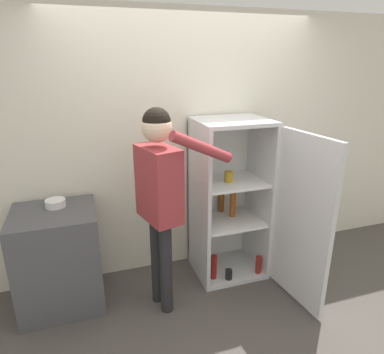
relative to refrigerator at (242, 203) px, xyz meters
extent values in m
plane|color=#4C4742|center=(-0.42, -0.54, -0.78)|extent=(12.00, 12.00, 0.00)
cube|color=silver|center=(-0.42, 0.44, 0.49)|extent=(7.00, 0.06, 2.55)
cube|color=silver|center=(-0.09, 0.10, -0.76)|extent=(0.67, 0.59, 0.04)
cube|color=silver|center=(-0.09, 0.10, 0.78)|extent=(0.67, 0.59, 0.04)
cube|color=white|center=(-0.09, 0.38, 0.01)|extent=(0.67, 0.03, 1.51)
cube|color=silver|center=(-0.41, 0.10, 0.01)|extent=(0.04, 0.59, 1.51)
cube|color=silver|center=(0.23, 0.10, 0.01)|extent=(0.03, 0.59, 1.51)
cube|color=white|center=(-0.09, 0.10, -0.21)|extent=(0.60, 0.52, 0.02)
cube|color=white|center=(-0.09, 0.10, 0.20)|extent=(0.60, 0.52, 0.02)
cube|color=silver|center=(0.30, -0.53, 0.01)|extent=(0.11, 0.67, 1.51)
cylinder|color=black|center=(-0.17, -0.11, -0.69)|extent=(0.07, 0.07, 0.10)
cylinder|color=#B78C1E|center=(-0.13, 0.07, 0.26)|extent=(0.08, 0.08, 0.10)
cylinder|color=#9E4C19|center=(-0.09, 0.30, -0.07)|extent=(0.06, 0.06, 0.26)
cylinder|color=black|center=(-0.30, 0.29, 0.28)|extent=(0.07, 0.07, 0.13)
cylinder|color=#9E4C19|center=(-0.03, 0.15, -0.07)|extent=(0.06, 0.06, 0.26)
cylinder|color=maroon|center=(-0.30, -0.05, -0.62)|extent=(0.06, 0.06, 0.25)
cylinder|color=maroon|center=(0.16, -0.11, -0.65)|extent=(0.06, 0.06, 0.19)
cylinder|color=#1E5123|center=(-0.34, 0.26, -0.66)|extent=(0.05, 0.05, 0.17)
cylinder|color=#262628|center=(-0.89, -0.15, -0.35)|extent=(0.11, 0.11, 0.85)
cylinder|color=#262628|center=(-0.84, -0.31, -0.35)|extent=(0.11, 0.11, 0.85)
cube|color=#9E3338|center=(-0.86, -0.23, 0.38)|extent=(0.33, 0.46, 0.61)
sphere|color=beige|center=(-0.86, -0.23, 0.83)|extent=(0.23, 0.23, 0.23)
sphere|color=black|center=(-0.86, -0.23, 0.87)|extent=(0.22, 0.22, 0.22)
cylinder|color=#9E3338|center=(-0.92, 0.00, 0.35)|extent=(0.08, 0.08, 0.57)
cylinder|color=#9E3338|center=(-0.56, -0.38, 0.69)|extent=(0.55, 0.22, 0.32)
cube|color=#4C4C51|center=(-1.70, 0.09, -0.33)|extent=(0.69, 0.61, 0.90)
cylinder|color=white|center=(-1.68, 0.19, 0.15)|extent=(0.17, 0.17, 0.06)
camera|label=1|loc=(-1.41, -2.73, 1.31)|focal=32.00mm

